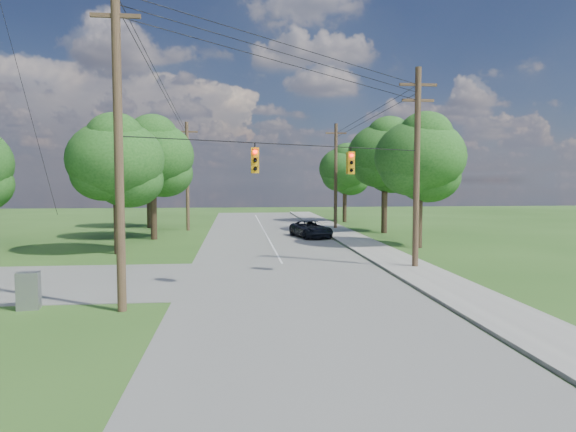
{
  "coord_description": "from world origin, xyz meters",
  "views": [
    {
      "loc": [
        -0.52,
        -18.12,
        4.66
      ],
      "look_at": [
        1.82,
        5.0,
        3.04
      ],
      "focal_mm": 32.0,
      "sensor_mm": 36.0,
      "label": 1
    }
  ],
  "objects": [
    {
      "name": "sidewalk_east",
      "position": [
        8.7,
        5.0,
        0.06
      ],
      "size": [
        2.6,
        100.0,
        0.12
      ],
      "primitive_type": "cube",
      "color": "#ACAAA1",
      "rests_on": "ground"
    },
    {
      "name": "tree_w_far",
      "position": [
        -9.0,
        33.0,
        6.25
      ],
      "size": [
        6.0,
        6.0,
        8.73
      ],
      "color": "#3F2E1F",
      "rests_on": "ground"
    },
    {
      "name": "main_road",
      "position": [
        2.0,
        5.0,
        0.01
      ],
      "size": [
        10.0,
        100.0,
        0.03
      ],
      "primitive_type": "cube",
      "color": "gray",
      "rests_on": "ground"
    },
    {
      "name": "ground",
      "position": [
        0.0,
        0.0,
        0.0
      ],
      "size": [
        140.0,
        140.0,
        0.0
      ],
      "primitive_type": "plane",
      "color": "#2A501A",
      "rests_on": "ground"
    },
    {
      "name": "tree_e_mid",
      "position": [
        12.5,
        26.0,
        6.91
      ],
      "size": [
        6.6,
        6.6,
        9.64
      ],
      "color": "#3F2E1F",
      "rests_on": "ground"
    },
    {
      "name": "power_lines",
      "position": [
        1.5,
        11.54,
        9.15
      ],
      "size": [
        13.93,
        29.62,
        4.93
      ],
      "color": "black",
      "rests_on": "ground"
    },
    {
      "name": "pole_sw",
      "position": [
        -4.6,
        0.4,
        6.23
      ],
      "size": [
        2.0,
        0.32,
        12.0
      ],
      "color": "brown",
      "rests_on": "ground"
    },
    {
      "name": "tree_e_near",
      "position": [
        12.0,
        16.0,
        6.25
      ],
      "size": [
        6.2,
        6.2,
        8.81
      ],
      "color": "#3F2E1F",
      "rests_on": "ground"
    },
    {
      "name": "pole_north_w",
      "position": [
        -5.0,
        30.0,
        5.13
      ],
      "size": [
        2.0,
        0.32,
        10.0
      ],
      "color": "brown",
      "rests_on": "ground"
    },
    {
      "name": "control_cabinet",
      "position": [
        -8.01,
        1.0,
        0.68
      ],
      "size": [
        0.82,
        0.64,
        1.36
      ],
      "primitive_type": "cube",
      "rotation": [
        0.0,
        0.0,
        0.14
      ],
      "color": "gray",
      "rests_on": "ground"
    },
    {
      "name": "tree_e_far",
      "position": [
        11.5,
        38.0,
        5.92
      ],
      "size": [
        5.8,
        5.8,
        8.32
      ],
      "color": "#3F2E1F",
      "rests_on": "ground"
    },
    {
      "name": "pole_ne",
      "position": [
        8.9,
        8.0,
        5.47
      ],
      "size": [
        2.0,
        0.32,
        10.5
      ],
      "color": "brown",
      "rests_on": "ground"
    },
    {
      "name": "pole_north_e",
      "position": [
        8.9,
        30.0,
        5.13
      ],
      "size": [
        2.0,
        0.32,
        10.0
      ],
      "color": "brown",
      "rests_on": "ground"
    },
    {
      "name": "traffic_signals",
      "position": [
        2.55,
        4.43,
        5.5
      ],
      "size": [
        4.91,
        3.27,
        1.05
      ],
      "color": "orange",
      "rests_on": "ground"
    },
    {
      "name": "tree_w_mid",
      "position": [
        -7.0,
        23.0,
        6.58
      ],
      "size": [
        6.4,
        6.4,
        9.22
      ],
      "color": "#3F2E1F",
      "rests_on": "ground"
    },
    {
      "name": "tree_w_near",
      "position": [
        -8.0,
        15.0,
        5.92
      ],
      "size": [
        6.0,
        6.0,
        8.4
      ],
      "color": "#3F2E1F",
      "rests_on": "ground"
    },
    {
      "name": "car_main_north",
      "position": [
        5.5,
        22.83,
        0.71
      ],
      "size": [
        3.38,
        5.3,
        1.36
      ],
      "primitive_type": "imported",
      "rotation": [
        0.0,
        0.0,
        0.24
      ],
      "color": "black",
      "rests_on": "main_road"
    }
  ]
}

